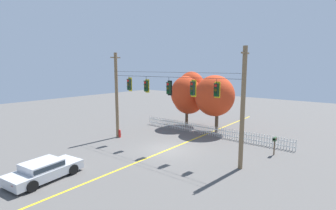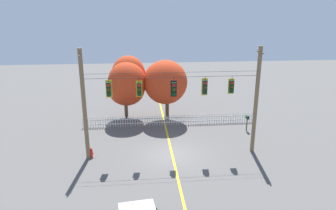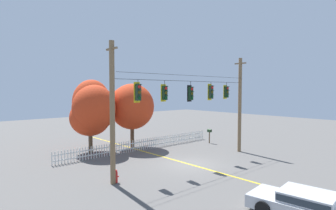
{
  "view_description": "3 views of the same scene",
  "coord_description": "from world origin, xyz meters",
  "px_view_note": "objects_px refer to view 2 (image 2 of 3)",
  "views": [
    {
      "loc": [
        12.42,
        -15.62,
        6.69
      ],
      "look_at": [
        -0.77,
        1.0,
        3.52
      ],
      "focal_mm": 27.13,
      "sensor_mm": 36.0,
      "label": 1
    },
    {
      "loc": [
        -2.31,
        -21.28,
        10.65
      ],
      "look_at": [
        -0.2,
        1.09,
        3.55
      ],
      "focal_mm": 33.59,
      "sensor_mm": 36.0,
      "label": 2
    },
    {
      "loc": [
        -13.89,
        -13.42,
        5.27
      ],
      "look_at": [
        -1.19,
        0.96,
        4.25
      ],
      "focal_mm": 29.22,
      "sensor_mm": 36.0,
      "label": 3
    }
  ],
  "objects_px": {
    "traffic_signal_southbound_primary": "(174,89)",
    "traffic_signal_eastbound_side": "(139,89)",
    "traffic_signal_northbound_primary": "(232,86)",
    "roadside_mailbox": "(247,118)",
    "traffic_signal_westbound_side": "(205,87)",
    "fire_hydrant": "(91,153)",
    "autumn_maple_near_fence": "(127,83)",
    "traffic_signal_northbound_secondary": "(109,89)",
    "autumn_maple_mid": "(164,81)"
  },
  "relations": [
    {
      "from": "roadside_mailbox",
      "to": "traffic_signal_southbound_primary",
      "type": "bearing_deg",
      "value": -149.62
    },
    {
      "from": "traffic_signal_southbound_primary",
      "to": "traffic_signal_eastbound_side",
      "type": "bearing_deg",
      "value": -179.99
    },
    {
      "from": "autumn_maple_mid",
      "to": "roadside_mailbox",
      "type": "relative_size",
      "value": 4.15
    },
    {
      "from": "traffic_signal_northbound_secondary",
      "to": "traffic_signal_westbound_side",
      "type": "relative_size",
      "value": 0.99
    },
    {
      "from": "traffic_signal_westbound_side",
      "to": "traffic_signal_northbound_primary",
      "type": "relative_size",
      "value": 1.05
    },
    {
      "from": "traffic_signal_eastbound_side",
      "to": "autumn_maple_mid",
      "type": "distance_m",
      "value": 7.96
    },
    {
      "from": "traffic_signal_northbound_secondary",
      "to": "traffic_signal_westbound_side",
      "type": "bearing_deg",
      "value": 0.0
    },
    {
      "from": "traffic_signal_northbound_primary",
      "to": "roadside_mailbox",
      "type": "height_order",
      "value": "traffic_signal_northbound_primary"
    },
    {
      "from": "traffic_signal_southbound_primary",
      "to": "traffic_signal_westbound_side",
      "type": "bearing_deg",
      "value": 0.02
    },
    {
      "from": "traffic_signal_eastbound_side",
      "to": "traffic_signal_northbound_primary",
      "type": "height_order",
      "value": "same"
    },
    {
      "from": "traffic_signal_northbound_secondary",
      "to": "fire_hydrant",
      "type": "distance_m",
      "value": 5.03
    },
    {
      "from": "traffic_signal_southbound_primary",
      "to": "autumn_maple_near_fence",
      "type": "relative_size",
      "value": 0.23
    },
    {
      "from": "traffic_signal_northbound_primary",
      "to": "autumn_maple_near_fence",
      "type": "xyz_separation_m",
      "value": [
        -7.69,
        8.09,
        -1.46
      ]
    },
    {
      "from": "traffic_signal_westbound_side",
      "to": "traffic_signal_northbound_primary",
      "type": "distance_m",
      "value": 1.93
    },
    {
      "from": "autumn_maple_mid",
      "to": "traffic_signal_eastbound_side",
      "type": "bearing_deg",
      "value": -107.65
    },
    {
      "from": "traffic_signal_westbound_side",
      "to": "fire_hydrant",
      "type": "distance_m",
      "value": 9.57
    },
    {
      "from": "autumn_maple_near_fence",
      "to": "roadside_mailbox",
      "type": "relative_size",
      "value": 4.36
    },
    {
      "from": "traffic_signal_southbound_primary",
      "to": "fire_hydrant",
      "type": "xyz_separation_m",
      "value": [
        -6.07,
        0.05,
        -4.69
      ]
    },
    {
      "from": "traffic_signal_eastbound_side",
      "to": "fire_hydrant",
      "type": "height_order",
      "value": "traffic_signal_eastbound_side"
    },
    {
      "from": "traffic_signal_northbound_primary",
      "to": "autumn_maple_mid",
      "type": "distance_m",
      "value": 8.69
    },
    {
      "from": "fire_hydrant",
      "to": "roadside_mailbox",
      "type": "bearing_deg",
      "value": 17.29
    },
    {
      "from": "traffic_signal_westbound_side",
      "to": "autumn_maple_mid",
      "type": "bearing_deg",
      "value": 106.83
    },
    {
      "from": "traffic_signal_westbound_side",
      "to": "autumn_maple_near_fence",
      "type": "height_order",
      "value": "autumn_maple_near_fence"
    },
    {
      "from": "fire_hydrant",
      "to": "traffic_signal_southbound_primary",
      "type": "bearing_deg",
      "value": -0.43
    },
    {
      "from": "traffic_signal_southbound_primary",
      "to": "autumn_maple_near_fence",
      "type": "distance_m",
      "value": 8.93
    },
    {
      "from": "autumn_maple_mid",
      "to": "traffic_signal_southbound_primary",
      "type": "bearing_deg",
      "value": -89.65
    },
    {
      "from": "traffic_signal_eastbound_side",
      "to": "traffic_signal_westbound_side",
      "type": "bearing_deg",
      "value": 0.01
    },
    {
      "from": "autumn_maple_near_fence",
      "to": "autumn_maple_mid",
      "type": "height_order",
      "value": "autumn_maple_near_fence"
    },
    {
      "from": "fire_hydrant",
      "to": "traffic_signal_westbound_side",
      "type": "bearing_deg",
      "value": -0.31
    },
    {
      "from": "traffic_signal_southbound_primary",
      "to": "fire_hydrant",
      "type": "height_order",
      "value": "traffic_signal_southbound_primary"
    },
    {
      "from": "traffic_signal_westbound_side",
      "to": "autumn_maple_mid",
      "type": "height_order",
      "value": "traffic_signal_westbound_side"
    },
    {
      "from": "traffic_signal_eastbound_side",
      "to": "fire_hydrant",
      "type": "xyz_separation_m",
      "value": [
        -3.64,
        0.05,
        -4.74
      ]
    },
    {
      "from": "traffic_signal_westbound_side",
      "to": "autumn_maple_mid",
      "type": "distance_m",
      "value": 7.93
    },
    {
      "from": "autumn_maple_near_fence",
      "to": "roadside_mailbox",
      "type": "xyz_separation_m",
      "value": [
        10.58,
        -3.96,
        -2.53
      ]
    },
    {
      "from": "roadside_mailbox",
      "to": "traffic_signal_westbound_side",
      "type": "bearing_deg",
      "value": -139.44
    },
    {
      "from": "fire_hydrant",
      "to": "roadside_mailbox",
      "type": "xyz_separation_m",
      "value": [
        13.12,
        4.08,
        0.79
      ]
    },
    {
      "from": "traffic_signal_eastbound_side",
      "to": "autumn_maple_near_fence",
      "type": "bearing_deg",
      "value": 97.79
    },
    {
      "from": "traffic_signal_northbound_secondary",
      "to": "traffic_signal_westbound_side",
      "type": "height_order",
      "value": "same"
    },
    {
      "from": "traffic_signal_eastbound_side",
      "to": "traffic_signal_northbound_secondary",
      "type": "bearing_deg",
      "value": 179.98
    },
    {
      "from": "traffic_signal_northbound_secondary",
      "to": "autumn_maple_mid",
      "type": "xyz_separation_m",
      "value": [
        4.48,
        7.49,
        -1.29
      ]
    },
    {
      "from": "traffic_signal_westbound_side",
      "to": "traffic_signal_southbound_primary",
      "type": "bearing_deg",
      "value": -179.98
    },
    {
      "from": "traffic_signal_southbound_primary",
      "to": "fire_hydrant",
      "type": "bearing_deg",
      "value": 179.57
    },
    {
      "from": "traffic_signal_southbound_primary",
      "to": "traffic_signal_westbound_side",
      "type": "distance_m",
      "value": 2.22
    },
    {
      "from": "traffic_signal_northbound_primary",
      "to": "roadside_mailbox",
      "type": "bearing_deg",
      "value": 55.01
    },
    {
      "from": "traffic_signal_westbound_side",
      "to": "autumn_maple_near_fence",
      "type": "relative_size",
      "value": 0.23
    },
    {
      "from": "traffic_signal_southbound_primary",
      "to": "roadside_mailbox",
      "type": "xyz_separation_m",
      "value": [
        7.05,
        4.13,
        -3.91
      ]
    },
    {
      "from": "traffic_signal_eastbound_side",
      "to": "traffic_signal_westbound_side",
      "type": "height_order",
      "value": "same"
    },
    {
      "from": "traffic_signal_northbound_primary",
      "to": "fire_hydrant",
      "type": "relative_size",
      "value": 1.76
    },
    {
      "from": "traffic_signal_northbound_primary",
      "to": "autumn_maple_mid",
      "type": "bearing_deg",
      "value": 119.28
    },
    {
      "from": "autumn_maple_near_fence",
      "to": "traffic_signal_northbound_primary",
      "type": "bearing_deg",
      "value": -46.43
    }
  ]
}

